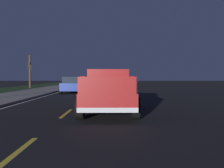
% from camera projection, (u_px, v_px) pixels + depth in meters
% --- Properties ---
extents(ground, '(144.00, 144.00, 0.00)m').
position_uv_depth(ground, '(95.00, 91.00, 27.25)').
color(ground, black).
extents(sidewalk_shoulder, '(108.00, 4.00, 0.12)m').
position_uv_depth(sidewalk_shoulder, '(44.00, 90.00, 27.25)').
color(sidewalk_shoulder, gray).
rests_on(sidewalk_shoulder, ground).
extents(lane_markings, '(108.00, 3.54, 0.01)m').
position_uv_depth(lane_markings, '(75.00, 90.00, 29.32)').
color(lane_markings, yellow).
rests_on(lane_markings, ground).
extents(pickup_truck, '(5.44, 2.31, 1.87)m').
position_uv_depth(pickup_truck, '(108.00, 91.00, 10.93)').
color(pickup_truck, maroon).
rests_on(pickup_truck, ground).
extents(sedan_blue, '(4.44, 2.09, 1.54)m').
position_uv_depth(sedan_blue, '(73.00, 85.00, 23.36)').
color(sedan_blue, navy).
rests_on(sedan_blue, ground).
extents(sedan_green, '(4.42, 2.05, 1.54)m').
position_uv_depth(sedan_green, '(111.00, 82.00, 39.96)').
color(sedan_green, '#14592D').
rests_on(sedan_green, ground).
extents(bare_tree_far, '(1.75, 1.18, 4.54)m').
position_uv_depth(bare_tree_far, '(30.00, 71.00, 33.78)').
color(bare_tree_far, '#423323').
rests_on(bare_tree_far, ground).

